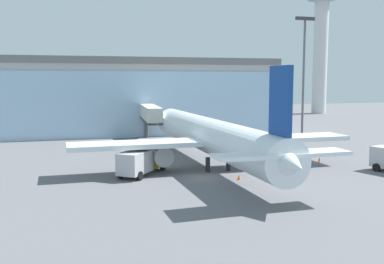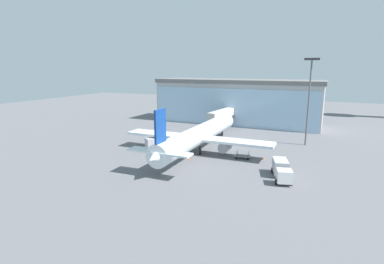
{
  "view_description": "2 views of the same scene",
  "coord_description": "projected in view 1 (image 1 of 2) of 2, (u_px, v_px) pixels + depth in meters",
  "views": [
    {
      "loc": [
        -14.59,
        -42.73,
        9.91
      ],
      "look_at": [
        -0.54,
        3.69,
        4.25
      ],
      "focal_mm": 42.0,
      "sensor_mm": 36.0,
      "label": 1
    },
    {
      "loc": [
        25.58,
        -52.05,
        17.36
      ],
      "look_at": [
        0.5,
        4.43,
        4.08
      ],
      "focal_mm": 28.0,
      "sensor_mm": 36.0,
      "label": 2
    }
  ],
  "objects": [
    {
      "name": "catering_truck",
      "position": [
        141.0,
        161.0,
        46.88
      ],
      "size": [
        6.3,
        7.06,
        2.65
      ],
      "rotation": [
        0.0,
        0.0,
        0.89
      ],
      "color": "yellow",
      "rests_on": "ground"
    },
    {
      "name": "control_tower",
      "position": [
        321.0,
        34.0,
        129.89
      ],
      "size": [
        8.63,
        8.63,
        37.31
      ],
      "color": "silver",
      "rests_on": "ground"
    },
    {
      "name": "jet_bridge",
      "position": [
        150.0,
        114.0,
        71.48
      ],
      "size": [
        3.65,
        14.98,
        5.82
      ],
      "rotation": [
        0.0,
        0.0,
        1.48
      ],
      "color": "beige",
      "rests_on": "ground"
    },
    {
      "name": "baggage_cart",
      "position": [
        295.0,
        161.0,
        52.41
      ],
      "size": [
        2.94,
        1.87,
        1.5
      ],
      "rotation": [
        0.0,
        0.0,
        3.24
      ],
      "color": "slate",
      "rests_on": "ground"
    },
    {
      "name": "ground",
      "position": [
        207.0,
        177.0,
        45.97
      ],
      "size": [
        240.0,
        240.0,
        0.0
      ],
      "primitive_type": "plane",
      "color": "slate"
    },
    {
      "name": "safety_cone_wingtip",
      "position": [
        319.0,
        160.0,
        54.34
      ],
      "size": [
        0.36,
        0.36,
        0.55
      ],
      "primitive_type": "cone",
      "color": "orange",
      "rests_on": "ground"
    },
    {
      "name": "terminal_building",
      "position": [
        138.0,
        96.0,
        83.63
      ],
      "size": [
        52.18,
        14.69,
        13.82
      ],
      "rotation": [
        0.0,
        0.0,
        -0.02
      ],
      "color": "#A9A9A9",
      "rests_on": "ground"
    },
    {
      "name": "apron_light_mast",
      "position": [
        304.0,
        69.0,
        69.52
      ],
      "size": [
        3.2,
        0.4,
        19.48
      ],
      "color": "#59595E",
      "rests_on": "ground"
    },
    {
      "name": "airplane",
      "position": [
        211.0,
        137.0,
        50.49
      ],
      "size": [
        31.65,
        39.76,
        11.0
      ],
      "rotation": [
        0.0,
        0.0,
        1.57
      ],
      "color": "white",
      "rests_on": "ground"
    },
    {
      "name": "safety_cone_nose",
      "position": [
        239.0,
        177.0,
        44.73
      ],
      "size": [
        0.36,
        0.36,
        0.55
      ],
      "primitive_type": "cone",
      "color": "orange",
      "rests_on": "ground"
    }
  ]
}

